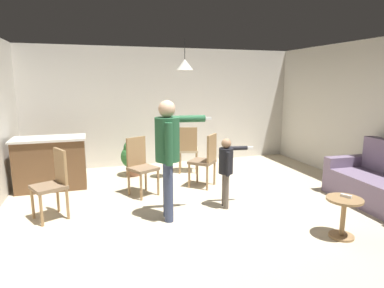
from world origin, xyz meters
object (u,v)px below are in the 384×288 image
(person_child, at_px, (227,165))
(dining_chair_near_wall, at_px, (206,158))
(dining_chair_spare, at_px, (188,148))
(kitchen_counter, at_px, (51,163))
(dining_chair_by_counter, at_px, (54,181))
(dining_chair_centre_back, at_px, (140,164))
(spare_remote_on_table, at_px, (346,196))
(potted_plant_corner, at_px, (133,156))
(side_table_by_couch, at_px, (343,213))
(person_adult, at_px, (168,147))

(person_child, xyz_separation_m, dining_chair_near_wall, (0.04, 1.05, -0.14))
(dining_chair_spare, bearing_deg, kitchen_counter, -156.90)
(dining_chair_by_counter, xyz_separation_m, dining_chair_centre_back, (1.33, 0.62, 0.00))
(spare_remote_on_table, bearing_deg, dining_chair_near_wall, 112.74)
(dining_chair_centre_back, distance_m, potted_plant_corner, 1.22)
(dining_chair_spare, relative_size, spare_remote_on_table, 7.69)
(dining_chair_by_counter, bearing_deg, side_table_by_couch, -141.93)
(dining_chair_spare, bearing_deg, dining_chair_centre_back, -120.07)
(dining_chair_near_wall, xyz_separation_m, dining_chair_centre_back, (-1.22, -0.04, 0.00))
(dining_chair_near_wall, xyz_separation_m, potted_plant_corner, (-1.19, 1.17, -0.12))
(kitchen_counter, xyz_separation_m, dining_chair_by_counter, (0.18, -1.44, 0.07))
(dining_chair_centre_back, xyz_separation_m, dining_chair_spare, (1.19, 1.09, 0.00))
(kitchen_counter, distance_m, dining_chair_spare, 2.72)
(person_child, distance_m, dining_chair_near_wall, 1.06)
(kitchen_counter, xyz_separation_m, dining_chair_spare, (2.71, 0.27, 0.07))
(dining_chair_by_counter, xyz_separation_m, dining_chair_spare, (2.53, 1.71, 0.00))
(kitchen_counter, distance_m, side_table_by_couch, 4.89)
(side_table_by_couch, relative_size, dining_chair_spare, 0.52)
(person_adult, xyz_separation_m, dining_chair_spare, (0.96, 2.25, -0.51))
(person_adult, distance_m, potted_plant_corner, 2.46)
(dining_chair_centre_back, bearing_deg, person_adult, 74.05)
(person_child, relative_size, dining_chair_near_wall, 1.10)
(kitchen_counter, xyz_separation_m, spare_remote_on_table, (3.73, -3.17, 0.06))
(spare_remote_on_table, bearing_deg, dining_chair_by_counter, 154.00)
(kitchen_counter, bearing_deg, side_table_by_couch, -40.88)
(kitchen_counter, relative_size, dining_chair_by_counter, 1.26)
(kitchen_counter, distance_m, dining_chair_centre_back, 1.73)
(person_adult, height_order, dining_chair_centre_back, person_adult)
(person_adult, relative_size, dining_chair_near_wall, 1.70)
(potted_plant_corner, bearing_deg, person_adult, -85.08)
(potted_plant_corner, bearing_deg, side_table_by_couch, -58.94)
(person_child, height_order, dining_chair_near_wall, person_child)
(dining_chair_spare, bearing_deg, side_table_by_couch, -56.56)
(kitchen_counter, height_order, dining_chair_spare, dining_chair_spare)
(potted_plant_corner, relative_size, spare_remote_on_table, 5.90)
(side_table_by_couch, distance_m, dining_chair_centre_back, 3.23)
(dining_chair_near_wall, distance_m, dining_chair_centre_back, 1.22)
(side_table_by_couch, bearing_deg, kitchen_counter, 139.12)
(side_table_by_couch, height_order, potted_plant_corner, potted_plant_corner)
(dining_chair_near_wall, bearing_deg, person_adult, -176.61)
(person_adult, relative_size, dining_chair_spare, 1.70)
(kitchen_counter, distance_m, dining_chair_near_wall, 2.84)
(person_adult, xyz_separation_m, dining_chair_centre_back, (-0.23, 1.16, -0.51))
(person_adult, bearing_deg, dining_chair_by_counter, -102.23)
(person_child, height_order, dining_chair_centre_back, person_child)
(person_adult, distance_m, person_child, 1.03)
(side_table_by_couch, xyz_separation_m, person_child, (-1.01, 1.37, 0.36))
(kitchen_counter, relative_size, side_table_by_couch, 2.42)
(dining_chair_by_counter, relative_size, potted_plant_corner, 1.30)
(person_child, distance_m, dining_chair_centre_back, 1.55)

